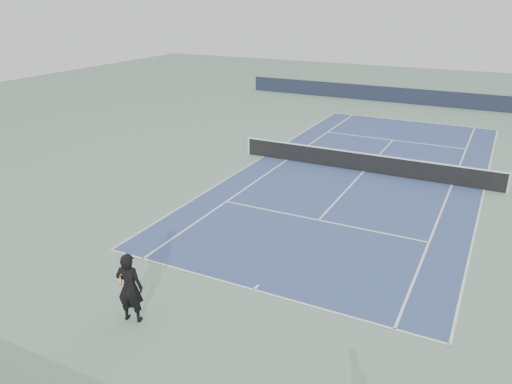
% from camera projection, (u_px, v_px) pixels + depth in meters
% --- Properties ---
extents(ground, '(80.00, 80.00, 0.00)m').
position_uv_depth(ground, '(364.00, 172.00, 24.56)').
color(ground, gray).
extents(court_surface, '(10.97, 23.77, 0.01)m').
position_uv_depth(court_surface, '(364.00, 172.00, 24.56)').
color(court_surface, '#34487B').
rests_on(court_surface, ground).
extents(tennis_net, '(12.90, 0.10, 1.07)m').
position_uv_depth(tennis_net, '(364.00, 162.00, 24.38)').
color(tennis_net, silver).
rests_on(tennis_net, ground).
extents(windscreen_far, '(30.00, 0.25, 1.20)m').
position_uv_depth(windscreen_far, '(426.00, 98.00, 39.17)').
color(windscreen_far, black).
rests_on(windscreen_far, ground).
extents(tennis_player, '(0.88, 0.70, 1.99)m').
position_uv_depth(tennis_player, '(130.00, 287.00, 13.02)').
color(tennis_player, black).
rests_on(tennis_player, ground).
extents(tennis_ball, '(0.06, 0.06, 0.06)m').
position_uv_depth(tennis_ball, '(102.00, 331.00, 12.87)').
color(tennis_ball, '#CBDE2D').
rests_on(tennis_ball, ground).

